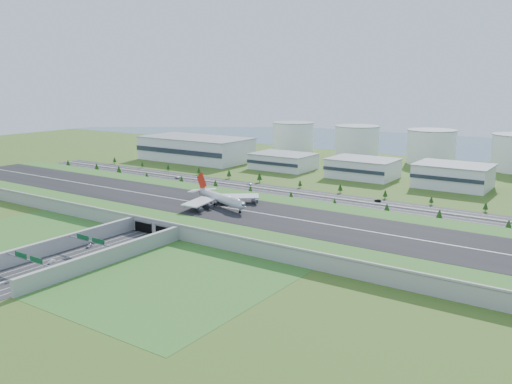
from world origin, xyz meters
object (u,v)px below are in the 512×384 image
Objects in this scene: car_3 at (19,288)px; fuel_tank_a at (293,137)px; car_4 at (177,178)px; car_0 at (89,246)px; car_5 at (378,201)px; boeing_747 at (221,198)px; car_1 at (51,261)px; car_7 at (250,184)px; car_2 at (133,248)px.

fuel_tank_a is at bearing -80.08° from car_3.
car_3 is 262.43m from car_4.
car_3 is at bearing -86.56° from car_0.
car_5 is at bearing -110.43° from car_3.
boeing_747 reaches higher than car_4.
car_0 is 1.04× the size of car_4.
car_4 reaches higher than car_1.
car_1 is (-15.04, -115.80, -12.54)m from boeing_747.
car_1 is 227.82m from car_4.
car_0 is 201.66m from car_4.
boeing_747 reaches higher than car_7.
car_4 reaches higher than car_3.
car_4 is at bearing -44.60° from car_2.
car_1 is 0.88× the size of car_5.
car_0 is 0.96× the size of car_3.
boeing_747 is 11.29× the size of car_3.
car_4 is 184.82m from car_5.
car_5 reaches higher than car_2.
fuel_tank_a is at bearing -131.48° from car_5.
car_2 is 204.93m from car_4.
fuel_tank_a is at bearing -61.98° from car_2.
car_2 is 1.01× the size of car_5.
boeing_747 is at bearing -94.86° from car_3.
car_4 reaches higher than car_7.
car_2 is at bearing -71.29° from fuel_tank_a.
car_4 is 0.94× the size of car_5.
car_3 is (1.38, -66.69, 0.04)m from car_2.
car_7 is (-48.53, 101.34, -12.60)m from boeing_747.
fuel_tank_a reaches higher than car_3.
car_2 is (2.40, -78.34, -12.57)m from boeing_747.
boeing_747 is 147.55m from car_4.
car_5 is at bearing 50.08° from car_1.
boeing_747 is at bearing -27.56° from car_5.
fuel_tank_a reaches higher than car_1.
car_2 is at bearing 5.56° from car_0.
car_2 is at bearing -95.17° from car_3.
car_1 is at bearing 28.90° from car_7.
fuel_tank_a is 334.22m from boeing_747.
fuel_tank_a is at bearing -1.39° from car_4.
fuel_tank_a is at bearing 133.72° from boeing_747.
car_5 is (85.87, 191.34, -0.01)m from car_0.
boeing_747 reaches higher than car_5.
car_3 reaches higher than car_1.
car_0 is (-20.03, -88.83, -12.44)m from boeing_747.
car_1 is 41.32m from car_2.
car_1 is 0.87× the size of car_2.
car_7 is (-114.37, -1.18, -0.16)m from car_5.
car_0 is 27.43m from car_1.
car_3 is 1.02× the size of car_5.
car_4 is at bearing 164.69° from boeing_747.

